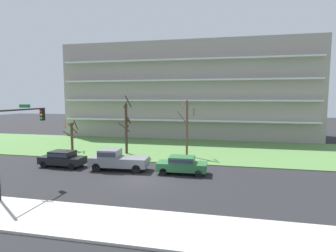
{
  "coord_description": "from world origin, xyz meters",
  "views": [
    {
      "loc": [
        6.78,
        -21.08,
        6.79
      ],
      "look_at": [
        0.97,
        6.0,
        3.89
      ],
      "focal_mm": 29.24,
      "sensor_mm": 36.0,
      "label": 1
    }
  ],
  "objects_px": {
    "sedan_green_near_left": "(182,164)",
    "traffic_signal_mast": "(15,133)",
    "tree_left": "(126,127)",
    "tree_center": "(187,127)",
    "sedan_black_center_left": "(62,158)",
    "pickup_gray_center_right": "(117,159)",
    "tree_far_left": "(72,134)"
  },
  "relations": [
    {
      "from": "sedan_black_center_left",
      "to": "pickup_gray_center_right",
      "type": "height_order",
      "value": "pickup_gray_center_right"
    },
    {
      "from": "tree_far_left",
      "to": "sedan_green_near_left",
      "type": "xyz_separation_m",
      "value": [
        15.47,
        -7.58,
        -1.3
      ]
    },
    {
      "from": "tree_left",
      "to": "traffic_signal_mast",
      "type": "bearing_deg",
      "value": -100.34
    },
    {
      "from": "tree_far_left",
      "to": "sedan_black_center_left",
      "type": "distance_m",
      "value": 8.49
    },
    {
      "from": "tree_left",
      "to": "sedan_green_near_left",
      "type": "height_order",
      "value": "tree_left"
    },
    {
      "from": "tree_left",
      "to": "tree_center",
      "type": "height_order",
      "value": "tree_left"
    },
    {
      "from": "tree_center",
      "to": "pickup_gray_center_right",
      "type": "relative_size",
      "value": 1.18
    },
    {
      "from": "tree_left",
      "to": "sedan_green_near_left",
      "type": "relative_size",
      "value": 1.59
    },
    {
      "from": "tree_far_left",
      "to": "pickup_gray_center_right",
      "type": "bearing_deg",
      "value": -39.3
    },
    {
      "from": "pickup_gray_center_right",
      "to": "sedan_green_near_left",
      "type": "bearing_deg",
      "value": 176.93
    },
    {
      "from": "sedan_black_center_left",
      "to": "traffic_signal_mast",
      "type": "relative_size",
      "value": 0.7
    },
    {
      "from": "tree_center",
      "to": "traffic_signal_mast",
      "type": "height_order",
      "value": "tree_center"
    },
    {
      "from": "sedan_green_near_left",
      "to": "traffic_signal_mast",
      "type": "bearing_deg",
      "value": 34.21
    },
    {
      "from": "tree_far_left",
      "to": "traffic_signal_mast",
      "type": "bearing_deg",
      "value": -71.69
    },
    {
      "from": "sedan_black_center_left",
      "to": "traffic_signal_mast",
      "type": "xyz_separation_m",
      "value": [
        1.38,
        -7.44,
        3.44
      ]
    },
    {
      "from": "sedan_green_near_left",
      "to": "sedan_black_center_left",
      "type": "xyz_separation_m",
      "value": [
        -11.88,
        0.0,
        0.0
      ]
    },
    {
      "from": "tree_center",
      "to": "sedan_black_center_left",
      "type": "distance_m",
      "value": 13.63
    },
    {
      "from": "sedan_green_near_left",
      "to": "sedan_black_center_left",
      "type": "relative_size",
      "value": 1.0
    },
    {
      "from": "tree_center",
      "to": "pickup_gray_center_right",
      "type": "distance_m",
      "value": 9.44
    },
    {
      "from": "tree_far_left",
      "to": "tree_center",
      "type": "distance_m",
      "value": 14.94
    },
    {
      "from": "tree_center",
      "to": "traffic_signal_mast",
      "type": "distance_m",
      "value": 17.68
    },
    {
      "from": "tree_center",
      "to": "tree_far_left",
      "type": "bearing_deg",
      "value": 178.43
    },
    {
      "from": "tree_left",
      "to": "pickup_gray_center_right",
      "type": "distance_m",
      "value": 7.61
    },
    {
      "from": "tree_center",
      "to": "sedan_green_near_left",
      "type": "relative_size",
      "value": 1.46
    },
    {
      "from": "sedan_black_center_left",
      "to": "traffic_signal_mast",
      "type": "bearing_deg",
      "value": 102.26
    },
    {
      "from": "tree_center",
      "to": "pickup_gray_center_right",
      "type": "bearing_deg",
      "value": -127.87
    },
    {
      "from": "sedan_black_center_left",
      "to": "traffic_signal_mast",
      "type": "distance_m",
      "value": 8.32
    },
    {
      "from": "tree_far_left",
      "to": "tree_left",
      "type": "distance_m",
      "value": 7.72
    },
    {
      "from": "sedan_green_near_left",
      "to": "pickup_gray_center_right",
      "type": "height_order",
      "value": "pickup_gray_center_right"
    },
    {
      "from": "sedan_green_near_left",
      "to": "traffic_signal_mast",
      "type": "height_order",
      "value": "traffic_signal_mast"
    },
    {
      "from": "tree_left",
      "to": "sedan_black_center_left",
      "type": "distance_m",
      "value": 8.47
    },
    {
      "from": "pickup_gray_center_right",
      "to": "tree_left",
      "type": "bearing_deg",
      "value": -79.89
    }
  ]
}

